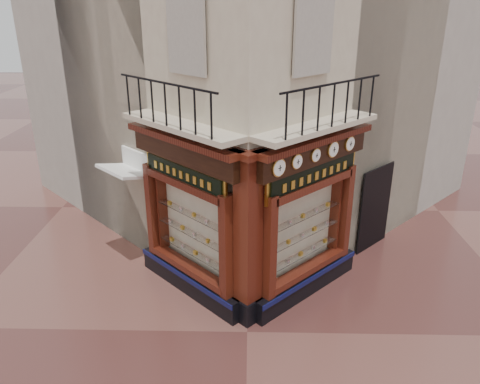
{
  "coord_description": "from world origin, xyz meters",
  "views": [
    {
      "loc": [
        0.03,
        -8.27,
        6.67
      ],
      "look_at": [
        -0.2,
        2.0,
        2.48
      ],
      "focal_mm": 35.0,
      "sensor_mm": 36.0,
      "label": 1
    }
  ],
  "objects_px": {
    "clock_d": "(333,149)",
    "clock_e": "(350,144)",
    "clock_a": "(279,168)",
    "clock_b": "(297,162)",
    "awning": "(132,259)",
    "corner_pilaster": "(248,242)",
    "clock_c": "(316,155)",
    "signboard_left": "(183,174)",
    "signboard_right": "(314,175)"
  },
  "relations": [
    {
      "from": "clock_a",
      "to": "clock_c",
      "type": "height_order",
      "value": "clock_a"
    },
    {
      "from": "awning",
      "to": "signboard_left",
      "type": "distance_m",
      "value": 3.9
    },
    {
      "from": "corner_pilaster",
      "to": "signboard_right",
      "type": "relative_size",
      "value": 1.77
    },
    {
      "from": "clock_d",
      "to": "signboard_left",
      "type": "xyz_separation_m",
      "value": [
        -3.34,
        -0.26,
        -0.52
      ]
    },
    {
      "from": "awning",
      "to": "signboard_left",
      "type": "relative_size",
      "value": 0.68
    },
    {
      "from": "clock_d",
      "to": "awning",
      "type": "relative_size",
      "value": 0.27
    },
    {
      "from": "clock_e",
      "to": "clock_a",
      "type": "bearing_deg",
      "value": -180.0
    },
    {
      "from": "clock_c",
      "to": "clock_e",
      "type": "height_order",
      "value": "clock_e"
    },
    {
      "from": "corner_pilaster",
      "to": "clock_d",
      "type": "distance_m",
      "value": 2.82
    },
    {
      "from": "signboard_left",
      "to": "clock_a",
      "type": "bearing_deg",
      "value": -161.26
    },
    {
      "from": "clock_d",
      "to": "awning",
      "type": "xyz_separation_m",
      "value": [
        -5.14,
        1.28,
        -3.62
      ]
    },
    {
      "from": "clock_d",
      "to": "signboard_left",
      "type": "relative_size",
      "value": 0.19
    },
    {
      "from": "clock_a",
      "to": "signboard_left",
      "type": "height_order",
      "value": "clock_a"
    },
    {
      "from": "signboard_left",
      "to": "signboard_right",
      "type": "relative_size",
      "value": 0.92
    },
    {
      "from": "clock_b",
      "to": "clock_c",
      "type": "distance_m",
      "value": 0.62
    },
    {
      "from": "signboard_left",
      "to": "signboard_right",
      "type": "xyz_separation_m",
      "value": [
        2.92,
        0.0,
        -0.0
      ]
    },
    {
      "from": "clock_e",
      "to": "signboard_right",
      "type": "xyz_separation_m",
      "value": [
        -0.88,
        -0.72,
        -0.52
      ]
    },
    {
      "from": "clock_b",
      "to": "clock_e",
      "type": "relative_size",
      "value": 0.9
    },
    {
      "from": "clock_d",
      "to": "clock_e",
      "type": "xyz_separation_m",
      "value": [
        0.46,
        0.46,
        -0.0
      ]
    },
    {
      "from": "clock_e",
      "to": "signboard_left",
      "type": "xyz_separation_m",
      "value": [
        -3.8,
        -0.72,
        -0.52
      ]
    },
    {
      "from": "awning",
      "to": "clock_a",
      "type": "bearing_deg",
      "value": -168.51
    },
    {
      "from": "clock_a",
      "to": "clock_e",
      "type": "height_order",
      "value": "clock_a"
    },
    {
      "from": "clock_b",
      "to": "clock_d",
      "type": "distance_m",
      "value": 1.25
    },
    {
      "from": "clock_a",
      "to": "clock_b",
      "type": "relative_size",
      "value": 1.18
    },
    {
      "from": "corner_pilaster",
      "to": "signboard_left",
      "type": "height_order",
      "value": "corner_pilaster"
    },
    {
      "from": "clock_c",
      "to": "signboard_right",
      "type": "height_order",
      "value": "clock_c"
    },
    {
      "from": "clock_b",
      "to": "signboard_right",
      "type": "bearing_deg",
      "value": 8.16
    },
    {
      "from": "clock_c",
      "to": "clock_e",
      "type": "relative_size",
      "value": 0.86
    },
    {
      "from": "awning",
      "to": "clock_c",
      "type": "bearing_deg",
      "value": -155.15
    },
    {
      "from": "clock_a",
      "to": "signboard_left",
      "type": "relative_size",
      "value": 0.18
    },
    {
      "from": "clock_c",
      "to": "signboard_left",
      "type": "height_order",
      "value": "clock_c"
    },
    {
      "from": "corner_pilaster",
      "to": "clock_a",
      "type": "bearing_deg",
      "value": -45.32
    },
    {
      "from": "corner_pilaster",
      "to": "signboard_left",
      "type": "distance_m",
      "value": 2.12
    },
    {
      "from": "clock_b",
      "to": "clock_c",
      "type": "relative_size",
      "value": 1.05
    },
    {
      "from": "clock_e",
      "to": "awning",
      "type": "distance_m",
      "value": 6.72
    },
    {
      "from": "clock_d",
      "to": "signboard_left",
      "type": "bearing_deg",
      "value": 139.47
    },
    {
      "from": "clock_a",
      "to": "clock_b",
      "type": "bearing_deg",
      "value": -0.0
    },
    {
      "from": "clock_d",
      "to": "signboard_right",
      "type": "height_order",
      "value": "clock_d"
    },
    {
      "from": "clock_b",
      "to": "signboard_right",
      "type": "distance_m",
      "value": 0.94
    },
    {
      "from": "corner_pilaster",
      "to": "clock_c",
      "type": "bearing_deg",
      "value": -14.93
    },
    {
      "from": "clock_b",
      "to": "clock_c",
      "type": "bearing_deg",
      "value": 0.0
    },
    {
      "from": "corner_pilaster",
      "to": "clock_a",
      "type": "relative_size",
      "value": 10.48
    },
    {
      "from": "signboard_left",
      "to": "clock_c",
      "type": "bearing_deg",
      "value": -138.62
    },
    {
      "from": "awning",
      "to": "signboard_right",
      "type": "height_order",
      "value": "signboard_right"
    },
    {
      "from": "clock_a",
      "to": "awning",
      "type": "height_order",
      "value": "clock_a"
    },
    {
      "from": "corner_pilaster",
      "to": "clock_a",
      "type": "distance_m",
      "value": 1.78
    },
    {
      "from": "clock_b",
      "to": "clock_e",
      "type": "xyz_separation_m",
      "value": [
        1.34,
        1.34,
        0.0
      ]
    },
    {
      "from": "clock_d",
      "to": "awning",
      "type": "distance_m",
      "value": 6.41
    },
    {
      "from": "corner_pilaster",
      "to": "awning",
      "type": "relative_size",
      "value": 2.85
    },
    {
      "from": "corner_pilaster",
      "to": "awning",
      "type": "height_order",
      "value": "corner_pilaster"
    }
  ]
}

